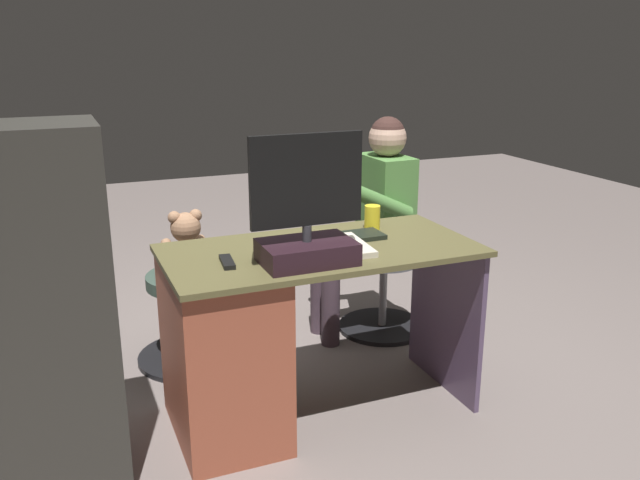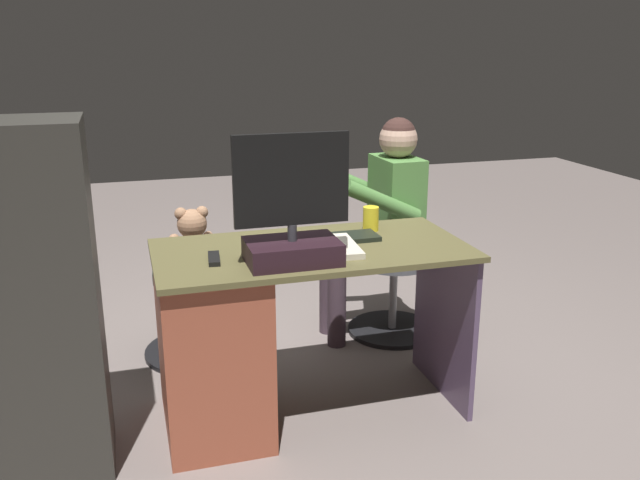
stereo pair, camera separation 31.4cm
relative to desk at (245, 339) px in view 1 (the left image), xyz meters
The scene contains 13 objects.
ground_plane 0.63m from the desk, 134.87° to the right, with size 10.00×10.00×0.00m, color slate.
desk is the anchor object (origin of this frame).
monitor 0.57m from the desk, 144.03° to the left, with size 0.44×0.24×0.50m.
keyboard 0.57m from the desk, behind, with size 0.42×0.14×0.02m, color black.
computer_mouse 0.40m from the desk, 153.78° to the right, with size 0.06×0.10×0.04m, color #20272E.
cup 0.80m from the desk, 165.35° to the right, with size 0.07×0.07×0.11m, color yellow.
tv_remote 0.38m from the desk, 37.45° to the left, with size 0.04×0.15×0.02m, color black.
notebook_binder 0.54m from the desk, behind, with size 0.22×0.30×0.02m, color beige.
office_chair_teddy 0.73m from the desk, 83.64° to the right, with size 0.56×0.56×0.46m.
teddy_bear 0.76m from the desk, 83.73° to the right, with size 0.22×0.23×0.33m.
visitor_chair 1.21m from the desk, 145.97° to the right, with size 0.49×0.49×0.46m.
person 1.18m from the desk, 143.70° to the right, with size 0.51×0.49×1.20m.
equipment_rack 0.78m from the desk, ahead, with size 0.44×0.36×1.33m, color #2F2D28.
Camera 1 is at (1.02, 2.79, 1.59)m, focal length 37.81 mm.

